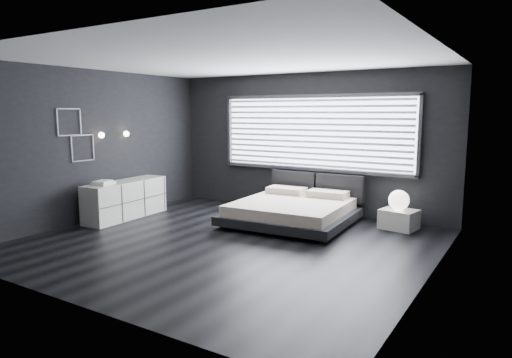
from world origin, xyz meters
The scene contains 12 objects.
room centered at (0.00, 0.00, 1.40)m, with size 6.04×6.00×2.80m.
window centered at (0.20, 2.70, 1.61)m, with size 4.14×0.09×1.52m.
headboard centered at (0.31, 2.64, 0.57)m, with size 1.96×0.16×0.52m.
sconce_near centered at (-2.88, 0.05, 1.60)m, with size 0.18×0.11×0.11m.
sconce_far centered at (-2.88, 0.65, 1.60)m, with size 0.18×0.11×0.11m.
wall_art_upper centered at (-2.98, -0.55, 1.85)m, with size 0.01×0.48×0.48m.
wall_art_lower centered at (-2.98, -0.30, 1.38)m, with size 0.01×0.48×0.48m.
bed centered at (0.31, 1.59, 0.25)m, with size 2.22×2.13×0.55m.
nightstand centered at (2.05, 2.28, 0.17)m, with size 0.58×0.49×0.34m, color white.
orb_lamp centered at (2.05, 2.24, 0.52)m, with size 0.35×0.35×0.35m, color white.
dresser centered at (-2.65, 0.36, 0.36)m, with size 0.62×1.82×0.72m.
book_stack centered at (-2.64, -0.17, 0.75)m, with size 0.36×0.43×0.08m.
Camera 1 is at (4.03, -5.63, 2.02)m, focal length 32.00 mm.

